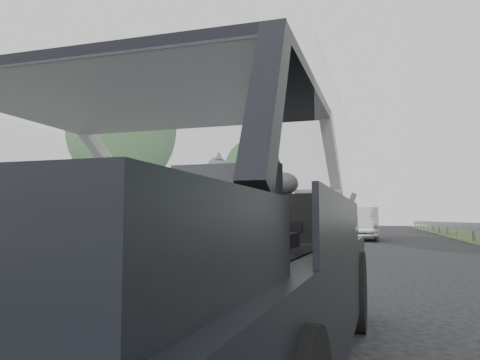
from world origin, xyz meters
The scene contains 9 objects.
subject_car centered at (0.00, 0.00, 0.72)m, with size 1.80×4.00×1.45m, color black.
dashboard centered at (0.00, 0.62, 0.85)m, with size 1.58×0.45×0.30m, color black.
driver_seat centered at (-0.40, -0.29, 0.88)m, with size 0.50×0.72×0.42m, color black.
passenger_seat centered at (0.40, -0.29, 0.88)m, with size 0.50×0.72×0.42m, color black.
steering_wheel centered at (-0.40, 0.33, 0.92)m, with size 0.36×0.36×0.04m, color black.
cat centered at (0.31, 0.57, 1.09)m, with size 0.64×0.20×0.28m, color gray.
other_car centered at (0.12, 17.95, 0.69)m, with size 1.65×4.18×1.38m, color silver.
tree_5 centered at (-12.37, 19.56, 4.45)m, with size 5.88×5.88×8.90m, color #1A471A, non-canonical shape.
tree_6 centered at (-9.56, 35.78, 3.76)m, with size 4.96×4.96×7.52m, color #1A471A, non-canonical shape.
Camera 1 is at (1.08, -2.38, 0.84)m, focal length 35.00 mm.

